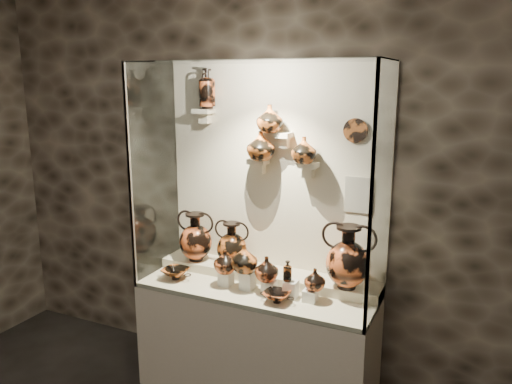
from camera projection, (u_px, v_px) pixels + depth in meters
wall_back at (275, 174)px, 3.67m from camera, size 5.00×0.02×3.20m
plinth at (257, 342)px, 3.66m from camera, size 1.70×0.60×0.80m
front_tier at (257, 289)px, 3.56m from camera, size 1.68×0.58×0.03m
rear_tier at (267, 276)px, 3.71m from camera, size 1.70×0.25×0.10m
back_panel at (275, 174)px, 3.67m from camera, size 1.70×0.03×1.60m
glass_front at (237, 191)px, 3.13m from camera, size 1.70×0.01×1.60m
glass_left at (154, 172)px, 3.74m from camera, size 0.01×0.60×1.60m
glass_right at (382, 194)px, 3.04m from camera, size 0.01×0.60×1.60m
glass_top at (257, 61)px, 3.21m from camera, size 1.70×0.60×0.01m
frame_post_left at (130, 179)px, 3.48m from camera, size 0.02×0.02×1.60m
frame_post_right at (371, 204)px, 2.79m from camera, size 0.02×0.02×1.60m
pedestal_a at (226, 278)px, 3.60m from camera, size 0.09×0.09×0.10m
pedestal_b at (247, 280)px, 3.52m from camera, size 0.09×0.09×0.13m
pedestal_c at (269, 287)px, 3.46m from camera, size 0.09×0.09×0.09m
pedestal_d at (291, 289)px, 3.39m from camera, size 0.09×0.09×0.12m
pedestal_e at (310, 295)px, 3.34m from camera, size 0.09×0.09×0.08m
bracket_ul at (204, 111)px, 3.73m from camera, size 0.14×0.12×0.04m
bracket_ca at (258, 161)px, 3.62m from camera, size 0.14×0.12×0.04m
bracket_cb at (284, 135)px, 3.50m from camera, size 0.10×0.12×0.04m
bracket_cc at (308, 165)px, 3.47m from camera, size 0.14×0.12×0.04m
amphora_left at (196, 237)px, 3.86m from camera, size 0.32×0.32×0.38m
amphora_mid at (232, 244)px, 3.75m from camera, size 0.34×0.34×0.34m
amphora_right at (348, 257)px, 3.34m from camera, size 0.43×0.43×0.44m
jug_a at (225, 261)px, 3.55m from camera, size 0.22×0.22×0.17m
jug_b at (244, 258)px, 3.48m from camera, size 0.23×0.23×0.20m
jug_c at (267, 269)px, 3.44m from camera, size 0.21×0.21×0.17m
jug_e at (315, 279)px, 3.31m from camera, size 0.16×0.16×0.15m
lekythos_small at (288, 270)px, 3.35m from camera, size 0.08×0.08×0.16m
kylix_left at (176, 273)px, 3.70m from camera, size 0.28×0.25×0.10m
kylix_right at (277, 296)px, 3.32m from camera, size 0.27×0.24×0.09m
lekythos_tall at (207, 86)px, 3.65m from camera, size 0.16×0.16×0.33m
ovoid_vase_a at (261, 146)px, 3.53m from camera, size 0.21×0.21×0.21m
ovoid_vase_b at (270, 119)px, 3.47m from camera, size 0.20×0.20×0.19m
ovoid_vase_c at (304, 150)px, 3.41m from camera, size 0.22×0.22×0.18m
wall_plate at (356, 131)px, 3.32m from camera, size 0.16×0.02×0.16m
info_placard at (358, 195)px, 3.41m from camera, size 0.19×0.01×0.25m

